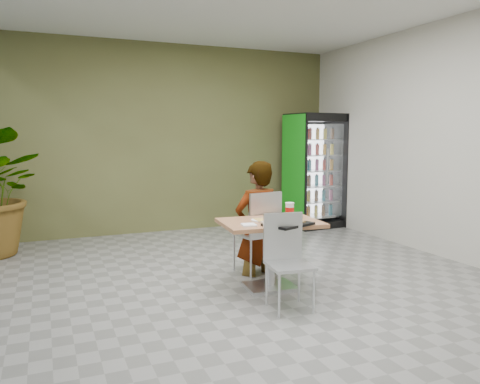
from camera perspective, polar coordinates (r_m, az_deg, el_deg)
name	(u,v)px	position (r m, az deg, el deg)	size (l,w,h in m)	color
ground	(252,292)	(5.11, 1.50, -12.09)	(7.00, 7.00, 0.00)	gray
room_envelope	(253,142)	(4.83, 1.56, 6.16)	(6.00, 7.00, 3.20)	beige
dining_table	(270,240)	(5.08, 3.68, -5.90)	(1.11, 0.82, 0.75)	#A76B47
chair_far	(261,226)	(5.59, 2.52, -4.18)	(0.51, 0.51, 1.00)	silver
chair_near	(286,253)	(4.59, 5.66, -7.39)	(0.45, 0.45, 0.91)	silver
seated_woman	(257,230)	(5.64, 2.13, -4.65)	(0.61, 0.40, 1.66)	black
pizza_plate	(261,219)	(5.04, 2.59, -3.34)	(0.30, 0.25, 0.03)	white
soda_cup	(290,211)	(5.21, 6.08, -2.28)	(0.10, 0.10, 0.17)	white
napkin_stack	(249,225)	(4.76, 1.08, -4.04)	(0.14, 0.14, 0.02)	white
cafeteria_tray	(288,224)	(4.81, 5.90, -3.91)	(0.46, 0.34, 0.03)	black
beverage_fridge	(315,171)	(8.59, 9.16, 2.59)	(0.99, 0.79, 2.04)	black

